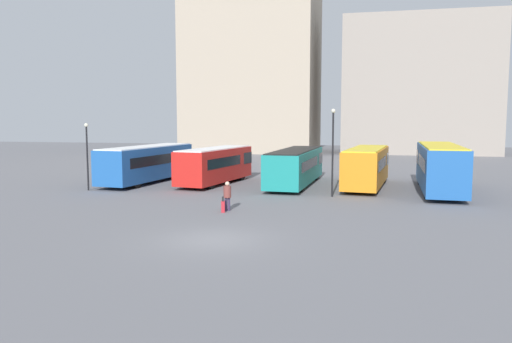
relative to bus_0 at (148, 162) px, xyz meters
name	(u,v)px	position (x,y,z in m)	size (l,w,h in m)	color
ground_plane	(213,240)	(11.21, -17.65, -1.61)	(160.00, 160.00, 0.00)	slate
building_block_left	(254,35)	(-0.95, 42.00, 16.97)	(20.06, 16.60, 37.17)	tan
building_block_right	(418,86)	(24.46, 42.00, 8.47)	(22.24, 11.07, 20.17)	gray
bus_0	(148,162)	(0.00, 0.00, 0.00)	(3.66, 11.30, 2.95)	#1E56A3
bus_1	(216,164)	(5.67, 0.26, -0.07)	(3.83, 9.50, 2.85)	red
bus_2	(296,166)	(11.98, 1.00, -0.10)	(3.08, 11.57, 2.76)	#19847F
bus_3	(367,166)	(17.38, 0.82, 0.00)	(3.50, 9.95, 2.97)	orange
bus_4	(440,166)	(22.43, -0.33, 0.19)	(3.02, 11.77, 3.31)	#1E56A3
traveler	(227,193)	(9.89, -10.98, -0.63)	(0.53, 0.53, 1.65)	#382D4C
suitcase	(223,207)	(9.78, -11.48, -1.30)	(0.28, 0.36, 0.90)	#B7232D
lamp_post_0	(87,150)	(-2.14, -5.43, 1.28)	(0.28, 0.28, 4.83)	black
lamp_post_1	(333,145)	(15.21, -4.46, 1.78)	(0.28, 0.28, 5.78)	black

